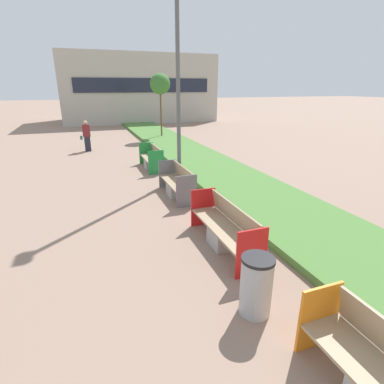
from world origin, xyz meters
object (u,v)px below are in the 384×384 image
object	(u,v)px
street_lamp_post	(178,50)
litter_bin	(256,286)
bench_grey_frame	(177,185)
sapling_tree_far	(160,84)
pedestrian_walking	(87,136)
bench_red_frame	(225,230)
bench_green_frame	(152,160)

from	to	relation	value
street_lamp_post	litter_bin	bearing A→B (deg)	-98.58
bench_grey_frame	street_lamp_post	world-z (taller)	street_lamp_post
bench_grey_frame	litter_bin	xyz separation A→B (m)	(-0.46, -5.37, 0.11)
street_lamp_post	sapling_tree_far	world-z (taller)	street_lamp_post
bench_grey_frame	pedestrian_walking	xyz separation A→B (m)	(-2.43, 8.29, 0.44)
street_lamp_post	pedestrian_walking	world-z (taller)	street_lamp_post
pedestrian_walking	litter_bin	bearing A→B (deg)	-81.80
bench_red_frame	street_lamp_post	world-z (taller)	street_lamp_post
bench_red_frame	bench_green_frame	xyz separation A→B (m)	(-0.01, 6.99, -0.01)
street_lamp_post	pedestrian_walking	size ratio (longest dim) A/B	5.00
sapling_tree_far	pedestrian_walking	distance (m)	6.14
bench_green_frame	pedestrian_walking	bearing A→B (deg)	117.37
pedestrian_walking	bench_green_frame	bearing A→B (deg)	-62.63
litter_bin	street_lamp_post	distance (m)	8.17
bench_red_frame	bench_green_frame	distance (m)	6.99
bench_grey_frame	litter_bin	distance (m)	5.39
pedestrian_walking	bench_red_frame	bearing A→B (deg)	-78.24
sapling_tree_far	pedestrian_walking	world-z (taller)	sapling_tree_far
street_lamp_post	pedestrian_walking	distance (m)	8.08
bench_red_frame	bench_grey_frame	distance (m)	3.38
street_lamp_post	sapling_tree_far	distance (m)	9.59
bench_green_frame	sapling_tree_far	world-z (taller)	sapling_tree_far
pedestrian_walking	bench_grey_frame	bearing A→B (deg)	-73.69
bench_green_frame	sapling_tree_far	distance (m)	8.42
bench_grey_frame	bench_green_frame	distance (m)	3.61
bench_green_frame	street_lamp_post	world-z (taller)	street_lamp_post
litter_bin	street_lamp_post	xyz separation A→B (m)	(1.07, 7.09, 3.92)
litter_bin	street_lamp_post	bearing A→B (deg)	81.42
bench_red_frame	sapling_tree_far	xyz separation A→B (m)	(2.37, 14.47, 3.03)
sapling_tree_far	litter_bin	bearing A→B (deg)	-99.77
bench_red_frame	sapling_tree_far	bearing A→B (deg)	80.69
bench_grey_frame	sapling_tree_far	size ratio (longest dim) A/B	0.49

